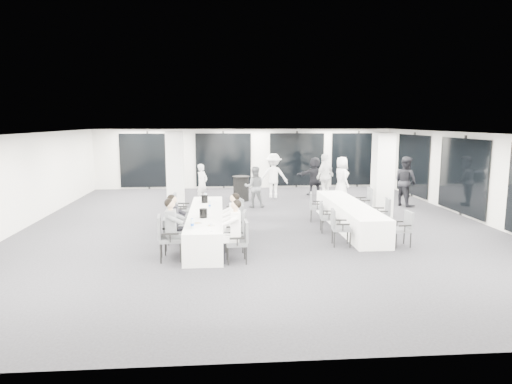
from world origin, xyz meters
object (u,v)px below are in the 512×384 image
(chair_main_left_near, at_px, (166,235))
(chair_side_left_mid, at_px, (325,215))
(chair_main_right_second, at_px, (239,228))
(ice_bucket_near, at_px, (203,213))
(chair_side_right_near, at_px, (404,226))
(chair_side_right_mid, at_px, (383,212))
(cocktail_table, at_px, (241,188))
(standing_guest_b, at_px, (254,184))
(standing_guest_f, at_px, (315,173))
(banquet_table_side, at_px, (349,216))
(chair_main_right_near, at_px, (240,239))
(chair_side_left_near, at_px, (338,225))
(chair_main_left_mid, at_px, (173,225))
(chair_side_left_far, at_px, (315,205))
(standing_guest_g, at_px, (172,171))
(standing_guest_e, at_px, (342,176))
(chair_main_left_far, at_px, (179,208))
(chair_main_left_fourth, at_px, (177,213))
(standing_guest_h, at_px, (406,178))
(standing_guest_d, at_px, (325,173))
(ice_bucket_far, at_px, (205,199))
(chair_side_right_far, at_px, (365,201))
(chair_main_right_far, at_px, (235,210))
(standing_guest_c, at_px, (273,173))
(banquet_table_main, at_px, (206,225))
(chair_main_right_mid, at_px, (237,220))
(chair_main_right_fourth, at_px, (236,213))
(chair_main_left_second, at_px, (170,234))
(standing_guest_a, at_px, (202,180))

(chair_main_left_near, xyz_separation_m, chair_side_left_mid, (4.24, 2.38, -0.10))
(chair_main_right_second, xyz_separation_m, ice_bucket_near, (-0.87, 0.44, 0.29))
(chair_side_right_near, relative_size, chair_side_right_mid, 0.91)
(cocktail_table, distance_m, standing_guest_b, 1.53)
(cocktail_table, relative_size, standing_guest_f, 0.53)
(banquet_table_side, relative_size, chair_main_right_near, 5.26)
(chair_side_left_near, distance_m, chair_side_left_mid, 1.45)
(chair_main_left_mid, relative_size, standing_guest_b, 0.52)
(chair_side_left_far, bearing_deg, standing_guest_g, -123.99)
(chair_main_right_second, bearing_deg, standing_guest_e, -23.80)
(standing_guest_b, height_order, ice_bucket_near, standing_guest_b)
(standing_guest_g, bearing_deg, chair_main_left_far, -36.71)
(chair_main_left_fourth, distance_m, ice_bucket_near, 1.71)
(chair_main_right_second, bearing_deg, standing_guest_h, -41.07)
(standing_guest_d, bearing_deg, ice_bucket_far, 1.29)
(chair_main_left_mid, xyz_separation_m, chair_side_right_far, (5.89, 2.50, 0.09))
(banquet_table_side, bearing_deg, chair_side_left_far, 129.94)
(ice_bucket_far, bearing_deg, chair_main_right_far, 9.70)
(chair_side_right_near, relative_size, standing_guest_h, 0.42)
(chair_side_left_near, height_order, standing_guest_c, standing_guest_c)
(ice_bucket_near, bearing_deg, standing_guest_e, 51.17)
(cocktail_table, bearing_deg, banquet_table_main, -101.68)
(cocktail_table, distance_m, chair_main_right_far, 4.41)
(chair_main_right_near, relative_size, chair_main_right_mid, 0.98)
(chair_main_right_second, height_order, ice_bucket_far, chair_main_right_second)
(ice_bucket_near, bearing_deg, chair_side_left_near, -2.96)
(standing_guest_f, relative_size, ice_bucket_far, 8.45)
(chair_main_left_fourth, relative_size, chair_side_left_far, 1.09)
(chair_main_right_fourth, xyz_separation_m, standing_guest_h, (6.49, 3.69, 0.50))
(chair_side_left_near, height_order, chair_side_right_near, chair_side_left_near)
(chair_main_left_far, distance_m, chair_main_right_mid, 2.42)
(standing_guest_d, bearing_deg, chair_main_left_near, 11.84)
(chair_side_right_far, height_order, ice_bucket_near, chair_side_right_far)
(chair_side_right_mid, bearing_deg, chair_main_right_far, 83.93)
(standing_guest_g, bearing_deg, banquet_table_main, -31.91)
(chair_main_left_near, bearing_deg, banquet_table_main, 150.21)
(cocktail_table, bearing_deg, chair_side_left_near, -72.53)
(chair_side_left_near, xyz_separation_m, chair_side_left_far, (0.00, 2.90, -0.01))
(chair_side_left_far, height_order, standing_guest_g, standing_guest_g)
(chair_main_left_second, height_order, standing_guest_a, standing_guest_a)
(banquet_table_side, bearing_deg, ice_bucket_far, 174.45)
(chair_side_right_mid, height_order, ice_bucket_near, chair_side_right_mid)
(chair_side_right_mid, bearing_deg, chair_side_right_near, -171.89)
(chair_main_right_far, distance_m, chair_side_left_near, 3.57)
(banquet_table_side, distance_m, chair_main_left_mid, 5.24)
(chair_side_right_far, xyz_separation_m, standing_guest_f, (-0.60, 5.07, 0.34))
(chair_side_left_far, distance_m, standing_guest_a, 5.36)
(chair_main_left_fourth, bearing_deg, chair_main_left_mid, -0.82)
(ice_bucket_near, bearing_deg, standing_guest_a, 92.41)
(chair_main_right_second, height_order, standing_guest_e, standing_guest_e)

